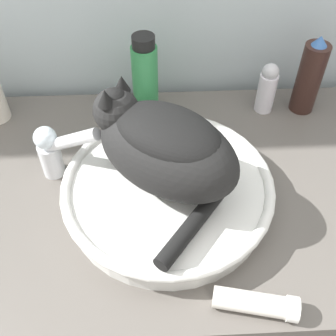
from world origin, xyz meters
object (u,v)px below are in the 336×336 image
Objects in this scene: faucet at (54,149)px; cream_tube at (257,303)px; shampoo_bottle_tall at (145,79)px; cat at (164,146)px; deodorant_stick at (267,88)px; hairspray_can_black at (309,77)px.

faucet is 0.46m from cream_tube.
cat is at bearing -83.27° from shampoo_bottle_tall.
cat reaches higher than faucet.
hairspray_can_black is (0.09, 0.00, 0.03)m from deodorant_stick.
cat reaches higher than hairspray_can_black.
shampoo_bottle_tall is 1.45× the size of cream_tube.
faucet reaches higher than deodorant_stick.
cat is 0.43m from hairspray_can_black.
cat reaches higher than cream_tube.
deodorant_stick is 0.50m from cream_tube.
faucet is 0.49m from deodorant_stick.
cat is at bearing 120.91° from cream_tube.
cream_tube is (0.34, -0.30, -0.05)m from faucet.
shampoo_bottle_tall is 0.52m from cream_tube.
faucet is at bearing 14.77° from cat.
shampoo_bottle_tall is at bearing -48.02° from cat.
cream_tube is (0.13, -0.23, -0.13)m from cat.
hairspray_can_black is (0.34, 0.26, -0.06)m from cat.
cat is 0.24m from faucet.
cat is 1.73× the size of hairspray_can_black.
cream_tube is (-0.11, -0.49, -0.04)m from deodorant_stick.
faucet is 1.09× the size of cream_tube.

